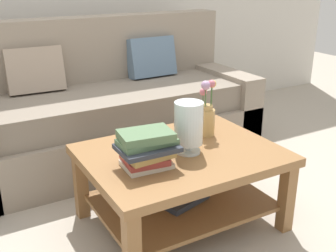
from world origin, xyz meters
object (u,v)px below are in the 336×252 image
(coffee_table, at_px, (181,171))
(flower_pitcher, at_px, (207,113))
(couch, at_px, (110,111))
(glass_hurricane_vase, at_px, (189,125))
(book_stack_main, at_px, (147,149))

(coffee_table, relative_size, flower_pitcher, 3.07)
(couch, xyz_separation_m, glass_hurricane_vase, (0.01, -1.14, 0.25))
(book_stack_main, relative_size, glass_hurricane_vase, 1.03)
(couch, bearing_deg, flower_pitcher, -76.29)
(couch, relative_size, flower_pitcher, 6.44)
(book_stack_main, relative_size, flower_pitcher, 0.86)
(book_stack_main, bearing_deg, coffee_table, 17.39)
(coffee_table, xyz_separation_m, flower_pitcher, (0.26, 0.13, 0.27))
(book_stack_main, bearing_deg, flower_pitcher, 22.53)
(glass_hurricane_vase, height_order, flower_pitcher, flower_pitcher)
(flower_pitcher, bearing_deg, coffee_table, -152.74)
(glass_hurricane_vase, bearing_deg, couch, 90.26)
(flower_pitcher, bearing_deg, book_stack_main, -157.47)
(couch, distance_m, book_stack_main, 1.23)
(book_stack_main, bearing_deg, glass_hurricane_vase, 10.17)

